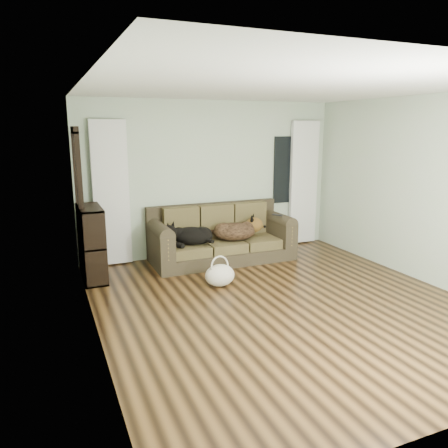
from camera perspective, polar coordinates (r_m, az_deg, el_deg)
name	(u,v)px	position (r m, az deg, el deg)	size (l,w,h in m)	color
floor	(284,303)	(5.61, 7.80, -10.18)	(5.00, 5.00, 0.00)	black
ceiling	(290,87)	(5.20, 8.67, 17.28)	(5.00, 5.00, 0.00)	white
wall_back	(211,179)	(7.49, -1.67, 5.94)	(4.50, 0.04, 2.60)	#B3BFAE
wall_left	(91,215)	(4.54, -16.97, 1.13)	(0.04, 5.00, 2.60)	#B3BFAE
wall_right	(428,191)	(6.69, 25.06, 3.99)	(0.04, 5.00, 2.60)	#B3BFAE
curtain_left	(111,194)	(7.00, -14.54, 3.85)	(0.55, 0.08, 2.25)	white
curtain_right	(303,183)	(8.25, 10.34, 5.30)	(0.55, 0.08, 2.25)	white
window_pane	(286,170)	(8.08, 8.11, 7.02)	(0.50, 0.03, 1.20)	black
door_casing	(80,206)	(6.60, -18.30, 2.24)	(0.07, 0.60, 2.10)	black
sofa	(222,234)	(7.15, -0.24, -1.29)	(2.32, 1.00, 0.95)	#2C261D
dog_black_lab	(190,236)	(6.90, -4.52, -1.57)	(0.66, 0.46, 0.28)	black
dog_shepherd	(236,231)	(7.16, 1.63, -0.95)	(0.72, 0.51, 0.32)	black
tv_remote	(277,215)	(7.32, 6.97, 1.18)	(0.05, 0.19, 0.02)	black
tote_bag	(220,275)	(6.07, -0.55, -6.67)	(0.42, 0.33, 0.31)	beige
bookshelf	(92,245)	(6.56, -16.89, -2.67)	(0.32, 0.85, 1.06)	black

